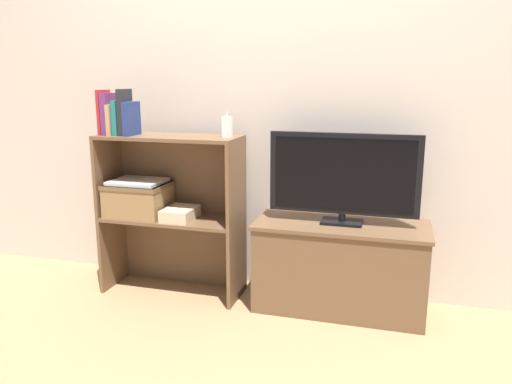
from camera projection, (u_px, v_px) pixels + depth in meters
ground_plane at (248, 312)px, 2.75m from camera, size 16.00×16.00×0.00m
wall_back at (269, 89)px, 2.89m from camera, size 10.00×0.05×2.40m
tv_stand at (340, 266)px, 2.75m from camera, size 0.93×0.42×0.49m
tv at (344, 176)px, 2.64m from camera, size 0.80×0.14×0.49m
bookshelf_lower_tier at (177, 242)px, 3.02m from camera, size 0.82×0.32×0.46m
bookshelf_upper_tier at (174, 165)px, 2.92m from camera, size 0.82×0.32×0.48m
book_crimson at (104, 112)px, 2.85m from camera, size 0.02×0.13×0.25m
book_plum at (109, 114)px, 2.84m from camera, size 0.04×0.13×0.24m
book_tan at (115, 120)px, 2.84m from camera, size 0.02×0.16×0.17m
book_teal at (120, 118)px, 2.82m from camera, size 0.03×0.13×0.20m
book_charcoal at (125, 112)px, 2.81m from camera, size 0.03×0.13×0.26m
book_navy at (131, 119)px, 2.81m from camera, size 0.04×0.15×0.19m
baby_monitor at (227, 127)px, 2.72m from camera, size 0.05×0.04×0.14m
storage_basket_left at (139, 198)px, 2.95m from camera, size 0.35×0.28×0.19m
laptop at (138, 181)px, 2.93m from camera, size 0.30×0.25×0.02m
magazine_stack at (180, 214)px, 2.87m from camera, size 0.17×0.23×0.07m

